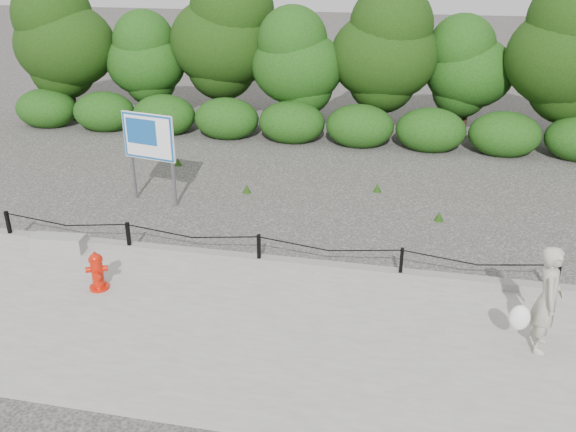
% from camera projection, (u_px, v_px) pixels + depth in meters
% --- Properties ---
extents(ground, '(90.00, 90.00, 0.00)m').
position_uv_depth(ground, '(259.00, 269.00, 10.99)').
color(ground, '#2D2B28').
rests_on(ground, ground).
extents(sidewalk, '(14.00, 4.00, 0.08)m').
position_uv_depth(sidewalk, '(226.00, 330.00, 9.19)').
color(sidewalk, gray).
rests_on(sidewalk, ground).
extents(curb, '(14.00, 0.22, 0.14)m').
position_uv_depth(curb, '(260.00, 260.00, 10.97)').
color(curb, slate).
rests_on(curb, sidewalk).
extents(chain_barrier, '(10.06, 0.06, 0.60)m').
position_uv_depth(chain_barrier, '(259.00, 246.00, 10.80)').
color(chain_barrier, black).
rests_on(chain_barrier, sidewalk).
extents(treeline, '(20.25, 3.77, 4.63)m').
position_uv_depth(treeline, '(332.00, 50.00, 17.94)').
color(treeline, black).
rests_on(treeline, ground).
extents(fire_hydrant, '(0.42, 0.42, 0.68)m').
position_uv_depth(fire_hydrant, '(97.00, 272.00, 10.06)').
color(fire_hydrant, red).
rests_on(fire_hydrant, sidewalk).
extents(pedestrian, '(0.72, 0.63, 1.60)m').
position_uv_depth(pedestrian, '(546.00, 300.00, 8.40)').
color(pedestrian, '#A59F8E').
rests_on(pedestrian, sidewalk).
extents(concrete_block, '(1.01, 0.43, 0.31)m').
position_uv_depth(concrete_block, '(58.00, 244.00, 11.38)').
color(concrete_block, gray).
rests_on(concrete_block, sidewalk).
extents(advertising_sign, '(1.27, 0.34, 2.06)m').
position_uv_depth(advertising_sign, '(149.00, 141.00, 13.22)').
color(advertising_sign, slate).
rests_on(advertising_sign, ground).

